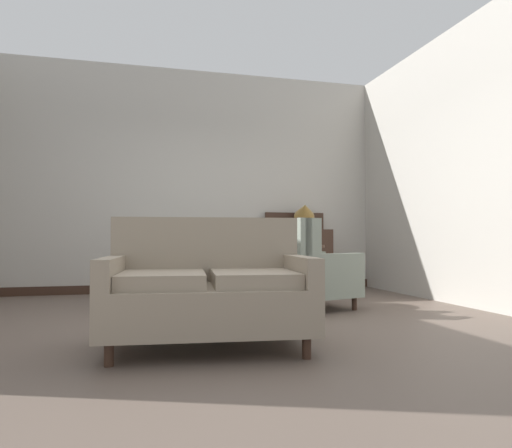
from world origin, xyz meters
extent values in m
plane|color=brown|center=(0.00, 0.00, 0.00)|extent=(7.94, 7.94, 0.00)
cube|color=#BCB7AD|center=(0.00, 2.73, 1.64)|extent=(5.83, 0.08, 3.27)
cube|color=#BCB7AD|center=(2.84, 0.82, 1.64)|extent=(0.08, 3.82, 3.27)
cube|color=#382319|center=(0.00, 2.67, 0.06)|extent=(5.67, 0.03, 0.12)
cylinder|color=#382319|center=(0.04, 0.18, 0.47)|extent=(0.76, 0.76, 0.04)
cylinder|color=#382319|center=(0.04, 0.18, 0.25)|extent=(0.10, 0.10, 0.40)
cube|color=#382319|center=(0.26, 0.18, 0.04)|extent=(0.28, 0.06, 0.07)
cube|color=#382319|center=(-0.05, 0.38, 0.04)|extent=(0.17, 0.28, 0.07)
cube|color=#382319|center=(-0.04, -0.02, 0.04)|extent=(0.16, 0.28, 0.07)
cylinder|color=beige|center=(0.00, 0.24, 0.50)|extent=(0.10, 0.10, 0.02)
ellipsoid|color=beige|center=(0.00, 0.24, 0.64)|extent=(0.19, 0.19, 0.26)
cylinder|color=beige|center=(0.00, 0.24, 0.81)|extent=(0.07, 0.07, 0.08)
torus|color=beige|center=(0.00, 0.24, 0.84)|extent=(0.13, 0.13, 0.02)
cube|color=gray|center=(-0.32, -0.94, 0.29)|extent=(1.51, 1.03, 0.30)
cube|color=gray|center=(-0.28, -0.57, 0.69)|extent=(1.43, 0.29, 0.49)
cube|color=gray|center=(-0.63, -0.95, 0.49)|extent=(0.64, 0.74, 0.10)
cube|color=gray|center=(-0.01, -1.01, 0.49)|extent=(0.64, 0.74, 0.10)
cube|color=gray|center=(-0.98, -0.92, 0.54)|extent=(0.19, 0.79, 0.20)
cube|color=gray|center=(0.33, -1.06, 0.54)|extent=(0.19, 0.79, 0.20)
cylinder|color=#382319|center=(-0.96, -1.24, 0.07)|extent=(0.06, 0.06, 0.14)
cylinder|color=#382319|center=(0.26, -1.36, 0.07)|extent=(0.06, 0.06, 0.14)
cylinder|color=#382319|center=(-0.89, -0.52, 0.07)|extent=(0.06, 0.06, 0.14)
cylinder|color=#382319|center=(0.33, -0.64, 0.07)|extent=(0.06, 0.06, 0.14)
cube|color=gray|center=(-0.32, 1.57, 0.30)|extent=(0.91, 0.92, 0.32)
cube|color=gray|center=(-0.26, 1.25, 0.72)|extent=(0.79, 0.29, 0.53)
cube|color=gray|center=(0.05, 1.41, 0.79)|extent=(0.14, 0.22, 0.40)
cube|color=gray|center=(-0.61, 1.27, 0.79)|extent=(0.14, 0.22, 0.40)
cube|color=gray|center=(0.00, 1.69, 0.55)|extent=(0.24, 0.69, 0.19)
cube|color=gray|center=(-0.66, 1.55, 0.55)|extent=(0.24, 0.69, 0.19)
cylinder|color=#382319|center=(-0.09, 1.94, 0.07)|extent=(0.06, 0.06, 0.14)
cylinder|color=#382319|center=(-0.69, 1.81, 0.07)|extent=(0.06, 0.06, 0.14)
cylinder|color=#382319|center=(0.04, 1.33, 0.07)|extent=(0.06, 0.06, 0.14)
cylinder|color=#382319|center=(-0.56, 1.20, 0.07)|extent=(0.06, 0.06, 0.14)
cube|color=gray|center=(1.07, 0.63, 0.28)|extent=(1.02, 0.96, 0.28)
cube|color=gray|center=(0.73, 0.54, 0.70)|extent=(0.34, 0.78, 0.56)
cube|color=gray|center=(0.91, 0.24, 0.77)|extent=(0.22, 0.15, 0.42)
cube|color=gray|center=(0.73, 0.88, 0.77)|extent=(0.22, 0.15, 0.42)
cube|color=gray|center=(1.20, 0.33, 0.52)|extent=(0.74, 0.30, 0.19)
cube|color=gray|center=(1.03, 0.97, 0.52)|extent=(0.74, 0.30, 0.19)
cylinder|color=#382319|center=(1.48, 0.43, 0.07)|extent=(0.06, 0.06, 0.14)
cylinder|color=#382319|center=(1.31, 1.02, 0.07)|extent=(0.06, 0.06, 0.14)
cylinder|color=#382319|center=(0.82, 0.25, 0.07)|extent=(0.06, 0.06, 0.14)
cylinder|color=#382319|center=(0.66, 0.83, 0.07)|extent=(0.06, 0.06, 0.14)
cylinder|color=#382319|center=(1.07, 0.94, 0.68)|extent=(0.52, 0.52, 0.03)
cylinder|color=#382319|center=(1.07, 0.94, 0.33)|extent=(0.07, 0.07, 0.67)
cylinder|color=#382319|center=(1.07, 0.94, 0.02)|extent=(0.34, 0.34, 0.04)
cube|color=#382319|center=(1.56, 2.43, 0.50)|extent=(0.94, 0.41, 0.81)
cube|color=#382319|center=(1.56, 2.61, 1.04)|extent=(0.94, 0.04, 0.26)
cube|color=#382319|center=(1.14, 2.27, 0.05)|extent=(0.06, 0.06, 0.10)
cube|color=#382319|center=(1.97, 2.27, 0.05)|extent=(0.06, 0.06, 0.10)
cube|color=#382319|center=(1.14, 2.58, 0.05)|extent=(0.06, 0.06, 0.10)
cube|color=#382319|center=(1.97, 2.58, 0.05)|extent=(0.06, 0.06, 0.10)
cube|color=#382319|center=(1.56, 2.41, 0.98)|extent=(0.24, 0.24, 0.14)
cone|color=#B28942|center=(1.62, 2.33, 1.18)|extent=(0.41, 0.47, 0.41)
camera|label=1|loc=(-0.81, -4.21, 0.77)|focal=32.91mm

